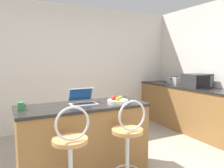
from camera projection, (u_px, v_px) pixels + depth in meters
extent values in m
cube|color=silver|center=(68.00, 67.00, 4.64)|extent=(12.00, 0.06, 2.60)
cube|color=olive|center=(84.00, 142.00, 2.71)|extent=(1.53, 0.60, 0.89)
cube|color=black|center=(83.00, 106.00, 2.66)|extent=(1.56, 0.63, 0.03)
cube|color=olive|center=(200.00, 112.00, 4.27)|extent=(0.61, 3.16, 0.89)
cube|color=black|center=(202.00, 89.00, 4.22)|extent=(0.64, 3.19, 0.03)
cylinder|color=#B7844C|center=(70.00, 141.00, 2.07)|extent=(0.34, 0.34, 0.04)
torus|color=silver|center=(72.00, 124.00, 1.97)|extent=(0.32, 0.02, 0.32)
cylinder|color=silver|center=(127.00, 162.00, 2.39)|extent=(0.04, 0.04, 0.68)
cylinder|color=#B7844C|center=(127.00, 131.00, 2.35)|extent=(0.34, 0.34, 0.04)
torus|color=silver|center=(132.00, 115.00, 2.25)|extent=(0.32, 0.02, 0.32)
cube|color=silver|center=(84.00, 104.00, 2.67)|extent=(0.33, 0.20, 0.01)
cube|color=black|center=(84.00, 104.00, 2.66)|extent=(0.28, 0.11, 0.00)
cube|color=silver|center=(81.00, 95.00, 2.76)|extent=(0.33, 0.09, 0.18)
cube|color=#19478C|center=(81.00, 95.00, 2.76)|extent=(0.29, 0.07, 0.15)
cube|color=#2D2D30|center=(197.00, 81.00, 4.29)|extent=(0.48, 0.39, 0.27)
cube|color=black|center=(204.00, 82.00, 4.09)|extent=(0.34, 0.01, 0.21)
cube|color=#4C4C51|center=(212.00, 81.00, 4.19)|extent=(0.10, 0.01, 0.21)
cube|color=#9EA3A8|center=(176.00, 80.00, 4.89)|extent=(0.23, 0.30, 0.17)
cube|color=black|center=(174.00, 77.00, 4.86)|extent=(0.05, 0.21, 0.00)
cube|color=black|center=(177.00, 76.00, 4.90)|extent=(0.05, 0.21, 0.00)
cube|color=black|center=(171.00, 79.00, 4.83)|extent=(0.02, 0.02, 0.02)
cylinder|color=#338447|center=(21.00, 106.00, 2.37)|extent=(0.08, 0.08, 0.09)
torus|color=#338447|center=(25.00, 105.00, 2.40)|extent=(0.01, 0.06, 0.06)
cylinder|color=silver|center=(118.00, 102.00, 2.69)|extent=(0.25, 0.25, 0.05)
sphere|color=red|center=(114.00, 98.00, 2.67)|extent=(0.07, 0.07, 0.07)
sphere|color=orange|center=(118.00, 99.00, 2.63)|extent=(0.06, 0.06, 0.06)
sphere|color=#66B233|center=(121.00, 98.00, 2.72)|extent=(0.06, 0.06, 0.06)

